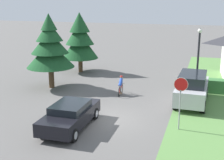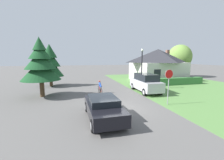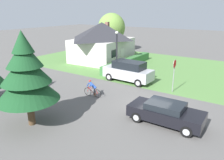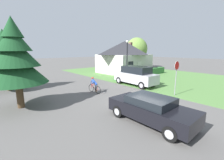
% 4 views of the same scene
% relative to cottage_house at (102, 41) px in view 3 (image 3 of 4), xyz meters
% --- Properties ---
extents(ground_plane, '(140.00, 140.00, 0.00)m').
position_rel_cottage_house_xyz_m(ground_plane, '(-10.55, -12.06, -2.71)').
color(ground_plane, '#5B5956').
extents(grass_verge_right, '(16.00, 36.00, 0.01)m').
position_rel_cottage_house_xyz_m(grass_verge_right, '(0.91, -8.06, -2.70)').
color(grass_verge_right, '#568442').
rests_on(grass_verge_right, ground).
extents(cottage_house, '(8.68, 7.18, 5.22)m').
position_rel_cottage_house_xyz_m(cottage_house, '(0.00, 0.00, 0.00)').
color(cottage_house, beige).
rests_on(cottage_house, ground).
extents(hedge_row, '(10.46, 0.90, 0.99)m').
position_rel_cottage_house_xyz_m(hedge_row, '(-0.87, -4.58, -2.22)').
color(hedge_row, '#387038').
rests_on(hedge_row, ground).
extents(sedan_left_lane, '(1.98, 4.57, 1.37)m').
position_rel_cottage_house_xyz_m(sedan_left_lane, '(-12.07, -13.75, -1.99)').
color(sedan_left_lane, black).
rests_on(sedan_left_lane, ground).
extents(cyclist, '(0.44, 1.65, 1.39)m').
position_rel_cottage_house_xyz_m(cyclist, '(-11.10, -7.21, -2.04)').
color(cyclist, black).
rests_on(cyclist, ground).
extents(parked_suv_right, '(2.06, 4.91, 2.05)m').
position_rel_cottage_house_xyz_m(parked_suv_right, '(-6.08, -7.65, -1.67)').
color(parked_suv_right, '#B7B7BC').
rests_on(parked_suv_right, ground).
extents(stop_sign, '(0.73, 0.07, 2.85)m').
position_rel_cottage_house_xyz_m(stop_sign, '(-6.47, -12.28, -0.68)').
color(stop_sign, gray).
rests_on(stop_sign, ground).
extents(street_lamp, '(0.30, 0.30, 4.88)m').
position_rel_cottage_house_xyz_m(street_lamp, '(-5.88, -6.16, 0.17)').
color(street_lamp, black).
rests_on(street_lamp, ground).
extents(conifer_tall_near, '(3.65, 3.65, 5.73)m').
position_rel_cottage_house_xyz_m(conifer_tall_near, '(-16.79, -6.96, 0.50)').
color(conifer_tall_near, '#4C3823').
rests_on(conifer_tall_near, ground).
extents(deciduous_tree_right, '(4.45, 4.45, 6.33)m').
position_rel_cottage_house_xyz_m(deciduous_tree_right, '(6.47, 2.82, 1.28)').
color(deciduous_tree_right, '#4C3823').
rests_on(deciduous_tree_right, ground).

